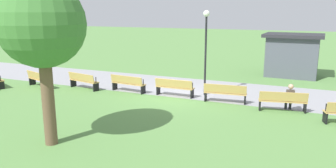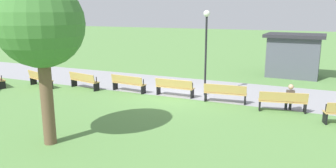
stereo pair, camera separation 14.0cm
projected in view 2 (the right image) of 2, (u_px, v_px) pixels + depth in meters
ground_plane at (175, 96)px, 16.35m from camera, size 120.00×120.00×0.00m
path_paving at (189, 87)px, 18.18m from camera, size 35.30×4.65×0.01m
bench_1 at (40, 79)px, 18.16m from camera, size 2.00×1.04×0.89m
bench_2 at (84, 80)px, 17.75m from camera, size 2.01×0.86×0.89m
bench_3 at (128, 83)px, 17.09m from camera, size 1.99×0.67×0.89m
bench_4 at (175, 87)px, 16.18m from camera, size 1.95×0.47×0.89m
bench_5 at (225, 93)px, 15.04m from camera, size 1.99×0.67×0.89m
bench_6 at (283, 101)px, 13.68m from camera, size 2.01×0.86×0.89m
person_seated at (290, 97)px, 13.72m from camera, size 0.40×0.57×1.20m
tree_0 at (41, 26)px, 9.71m from camera, size 2.64×2.64×5.13m
lamp_post at (206, 37)px, 15.95m from camera, size 0.32×0.32×4.22m
kiosk at (294, 55)px, 20.98m from camera, size 3.71×2.96×2.74m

